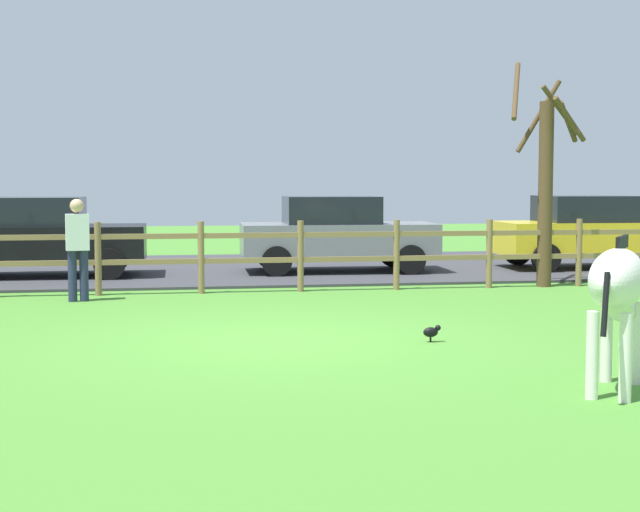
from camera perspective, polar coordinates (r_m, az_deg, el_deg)
ground_plane at (r=11.38m, az=-2.60°, el=-5.16°), size 60.00×60.00×0.00m
parking_asphalt at (r=20.57m, az=-5.77°, el=-0.77°), size 28.00×7.40×0.05m
paddock_fence at (r=16.19m, az=-7.21°, el=0.20°), size 20.72×0.11×1.24m
bare_tree at (r=17.58m, az=13.50°, el=4.56°), size 1.49×1.48×4.13m
zebra at (r=9.03m, az=17.61°, el=-1.96°), size 1.31×1.66×1.41m
crow_on_grass at (r=11.34m, az=6.77°, el=-4.57°), size 0.22×0.10×0.20m
parked_car_grey at (r=19.52m, az=0.99°, el=1.38°), size 4.06×2.00×1.56m
parked_car_yellow at (r=21.18m, az=16.01°, el=1.45°), size 4.05×1.97×1.56m
parked_car_black at (r=19.29m, az=-16.59°, el=1.16°), size 4.03×1.93×1.56m
visitor_near_fence at (r=15.49m, az=-14.46°, el=0.66°), size 0.39×0.27×1.64m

